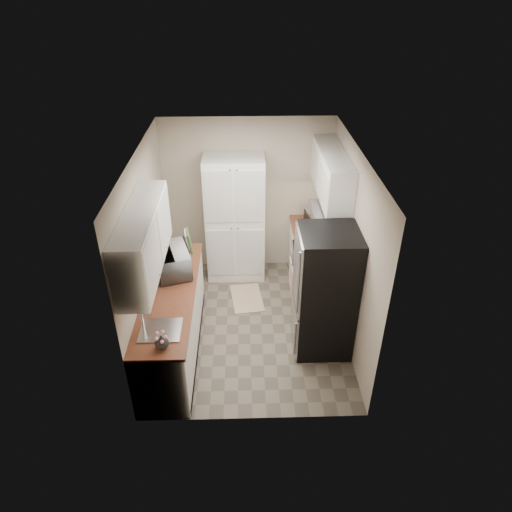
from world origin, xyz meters
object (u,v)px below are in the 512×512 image
(refrigerator, at_px, (325,292))
(wine_bottle, at_px, (166,241))
(microwave, at_px, (173,261))
(toaster_oven, at_px, (318,218))
(pantry_cabinet, at_px, (235,219))
(electric_range, at_px, (317,280))

(refrigerator, xyz_separation_m, wine_bottle, (-2.08, 0.93, 0.24))
(microwave, distance_m, toaster_oven, 2.39)
(pantry_cabinet, height_order, refrigerator, pantry_cabinet)
(pantry_cabinet, xyz_separation_m, toaster_oven, (1.27, -0.09, 0.04))
(microwave, height_order, toaster_oven, microwave)
(refrigerator, height_order, wine_bottle, refrigerator)
(electric_range, height_order, wine_bottle, wine_bottle)
(refrigerator, xyz_separation_m, toaster_oven, (0.13, 1.63, 0.19))
(wine_bottle, bearing_deg, electric_range, -3.55)
(pantry_cabinet, height_order, wine_bottle, pantry_cabinet)
(wine_bottle, bearing_deg, toaster_oven, 17.58)
(wine_bottle, bearing_deg, refrigerator, -24.11)
(electric_range, bearing_deg, wine_bottle, 176.45)
(refrigerator, height_order, toaster_oven, refrigerator)
(pantry_cabinet, bearing_deg, wine_bottle, -139.82)
(toaster_oven, bearing_deg, electric_range, -104.30)
(wine_bottle, distance_m, toaster_oven, 2.32)
(pantry_cabinet, relative_size, wine_bottle, 5.94)
(pantry_cabinet, xyz_separation_m, microwave, (-0.78, -1.31, 0.09))
(refrigerator, bearing_deg, wine_bottle, 155.89)
(pantry_cabinet, relative_size, microwave, 3.28)
(microwave, bearing_deg, refrigerator, -119.13)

